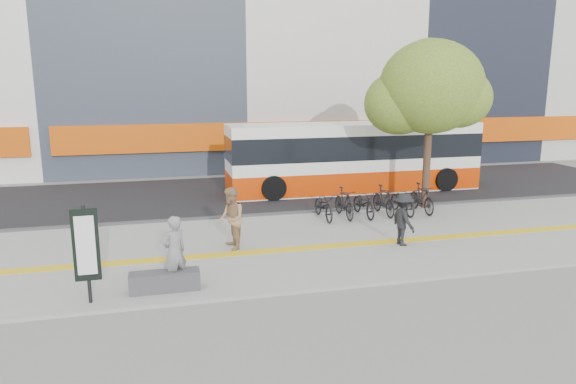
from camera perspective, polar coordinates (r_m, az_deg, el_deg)
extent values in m
plane|color=slate|center=(14.13, -2.54, -8.06)|extent=(120.00, 120.00, 0.00)
cube|color=gray|center=(15.51, -3.66, -6.06)|extent=(40.00, 7.00, 0.08)
cube|color=gold|center=(15.03, -3.31, -6.48)|extent=(40.00, 0.45, 0.01)
cube|color=black|center=(22.68, -7.12, -0.31)|extent=(40.00, 8.00, 0.06)
cube|color=#3B3B3D|center=(18.81, -5.61, -2.73)|extent=(40.00, 0.25, 0.14)
cube|color=#CD4B08|center=(27.59, -4.40, 6.10)|extent=(19.00, 0.50, 1.40)
cube|color=#CD4B08|center=(35.38, 25.88, 6.25)|extent=(15.20, 0.50, 1.40)
cube|color=#3B3B3D|center=(12.65, -13.19, -9.37)|extent=(1.60, 0.45, 0.45)
cylinder|color=black|center=(12.18, -20.95, -6.35)|extent=(0.08, 0.08, 2.20)
cube|color=black|center=(12.11, -21.02, -5.36)|extent=(0.55, 0.08, 1.60)
cube|color=white|center=(12.07, -21.05, -5.43)|extent=(0.40, 0.02, 1.30)
cylinder|color=#352418|center=(20.50, 14.77, 2.75)|extent=(0.28, 0.28, 3.20)
ellipsoid|color=#3F6020|center=(20.25, 15.22, 10.93)|extent=(3.80, 3.80, 3.42)
ellipsoid|color=#3F6020|center=(20.25, 11.92, 9.39)|extent=(2.60, 2.60, 2.34)
ellipsoid|color=#3F6020|center=(20.37, 17.95, 9.64)|extent=(2.40, 2.40, 2.16)
ellipsoid|color=#3F6020|center=(21.10, 14.99, 13.15)|extent=(2.20, 2.20, 1.98)
cube|color=white|center=(23.32, 7.15, 3.79)|extent=(11.08, 2.31, 2.95)
cube|color=#C73303|center=(23.48, 7.09, 1.45)|extent=(11.10, 2.33, 0.92)
cube|color=black|center=(23.25, 7.19, 5.03)|extent=(11.10, 2.33, 1.02)
cylinder|color=black|center=(21.28, -1.57, 0.44)|extent=(1.02, 0.32, 1.02)
cylinder|color=black|center=(23.50, -2.79, 1.54)|extent=(1.02, 0.32, 1.02)
cylinder|color=black|center=(24.14, 16.71, 1.32)|extent=(1.02, 0.32, 1.02)
cylinder|color=black|center=(26.12, 14.14, 2.25)|extent=(1.02, 0.32, 1.02)
imported|color=black|center=(18.40, 3.89, -1.48)|extent=(0.66, 1.83, 0.96)
imported|color=black|center=(18.63, 6.09, -1.18)|extent=(0.53, 1.77, 1.06)
imported|color=black|center=(18.91, 8.23, -1.20)|extent=(0.66, 1.83, 0.96)
imported|color=black|center=(19.19, 10.31, -0.92)|extent=(0.53, 1.77, 1.06)
imported|color=black|center=(19.52, 12.31, -0.94)|extent=(0.66, 1.83, 0.96)
imported|color=black|center=(19.85, 14.26, -0.67)|extent=(0.53, 1.77, 1.06)
imported|color=black|center=(12.56, -12.21, -6.37)|extent=(0.75, 0.68, 1.73)
imported|color=#A27C56|center=(15.10, -6.17, -2.89)|extent=(0.75, 0.93, 1.80)
imported|color=black|center=(15.79, 12.39, -2.90)|extent=(0.67, 1.06, 1.56)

